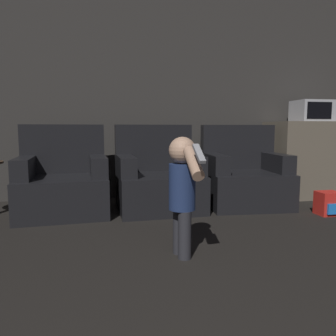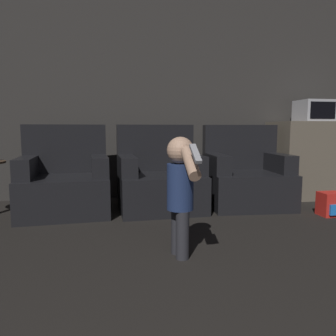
# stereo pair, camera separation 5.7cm
# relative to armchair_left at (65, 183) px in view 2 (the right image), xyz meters

# --- Properties ---
(wall_back) EXTENTS (8.40, 0.05, 2.60)m
(wall_back) POSITION_rel_armchair_left_xyz_m (0.72, 0.70, 0.99)
(wall_back) COLOR #33302D
(wall_back) RESTS_ON ground_plane
(armchair_left) EXTENTS (0.91, 0.84, 0.91)m
(armchair_left) POSITION_rel_armchair_left_xyz_m (0.00, 0.00, 0.00)
(armchair_left) COLOR black
(armchair_left) RESTS_ON ground_plane
(armchair_middle) EXTENTS (0.90, 0.82, 0.91)m
(armchair_middle) POSITION_rel_armchair_left_xyz_m (0.98, 0.00, 0.00)
(armchair_middle) COLOR black
(armchair_middle) RESTS_ON ground_plane
(armchair_right) EXTENTS (0.92, 0.84, 0.91)m
(armchair_right) POSITION_rel_armchair_left_xyz_m (1.97, -0.00, 0.00)
(armchair_right) COLOR black
(armchair_right) RESTS_ON ground_plane
(person_toddler) EXTENTS (0.18, 0.56, 0.81)m
(person_toddler) POSITION_rel_armchair_left_xyz_m (0.92, -1.37, 0.17)
(person_toddler) COLOR #28282D
(person_toddler) RESTS_ON ground_plane
(toy_backpack) EXTENTS (0.21, 0.20, 0.23)m
(toy_backpack) POSITION_rel_armchair_left_xyz_m (2.62, -0.60, -0.20)
(toy_backpack) COLOR red
(toy_backpack) RESTS_ON ground_plane
(kitchen_counter) EXTENTS (1.32, 0.63, 0.95)m
(kitchen_counter) POSITION_rel_armchair_left_xyz_m (3.16, 0.32, 0.16)
(kitchen_counter) COLOR #665B4C
(kitchen_counter) RESTS_ON ground_plane
(microwave) EXTENTS (0.47, 0.36, 0.27)m
(microwave) POSITION_rel_armchair_left_xyz_m (3.03, 0.32, 0.77)
(microwave) COLOR #B7B7BC
(microwave) RESTS_ON kitchen_counter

